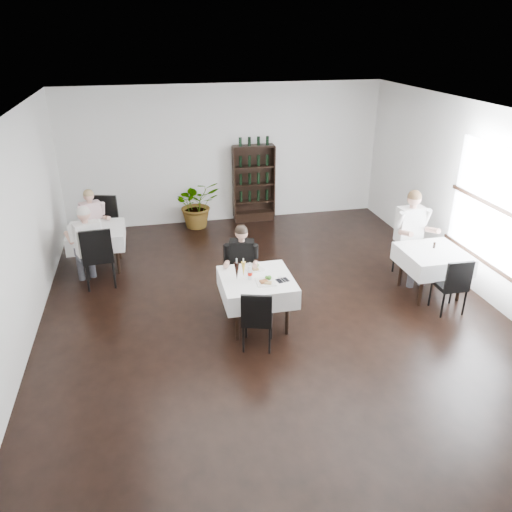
{
  "coord_description": "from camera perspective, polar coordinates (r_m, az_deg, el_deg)",
  "views": [
    {
      "loc": [
        -1.7,
        -6.23,
        4.08
      ],
      "look_at": [
        -0.27,
        0.2,
        1.02
      ],
      "focal_mm": 35.0,
      "sensor_mm": 36.0,
      "label": 1
    }
  ],
  "objects": [
    {
      "name": "wine_shelf",
      "position": [
        11.27,
        -0.26,
        8.2
      ],
      "size": [
        0.9,
        0.28,
        1.75
      ],
      "color": "black",
      "rests_on": "ground"
    },
    {
      "name": "diner_right_far",
      "position": [
        8.9,
        17.46,
        2.92
      ],
      "size": [
        0.61,
        0.62,
        1.6
      ],
      "color": "#43444B",
      "rests_on": "ground"
    },
    {
      "name": "main_chair_far",
      "position": [
        7.93,
        -1.74,
        -1.44
      ],
      "size": [
        0.6,
        0.61,
        1.0
      ],
      "color": "black",
      "rests_on": "ground"
    },
    {
      "name": "right_chair_far",
      "position": [
        9.29,
        16.94,
        1.37
      ],
      "size": [
        0.57,
        0.58,
        0.95
      ],
      "color": "black",
      "rests_on": "ground"
    },
    {
      "name": "room_shell",
      "position": [
        6.96,
        2.51,
        3.09
      ],
      "size": [
        9.0,
        9.0,
        9.0
      ],
      "color": "black",
      "rests_on": "ground"
    },
    {
      "name": "plate_near",
      "position": [
        7.06,
        1.16,
        -2.92
      ],
      "size": [
        0.28,
        0.28,
        0.08
      ],
      "color": "white",
      "rests_on": "main_table"
    },
    {
      "name": "napkin_cutlery",
      "position": [
        7.13,
        3.04,
        -2.76
      ],
      "size": [
        0.19,
        0.19,
        0.02
      ],
      "color": "black",
      "rests_on": "main_table"
    },
    {
      "name": "pepper_mill",
      "position": [
        8.64,
        19.7,
        1.17
      ],
      "size": [
        0.05,
        0.05,
        0.1
      ],
      "primitive_type": "cylinder",
      "rotation": [
        0.0,
        0.0,
        -0.34
      ],
      "color": "black",
      "rests_on": "right_table"
    },
    {
      "name": "coke_bottle",
      "position": [
        7.11,
        -0.69,
        -1.91
      ],
      "size": [
        0.07,
        0.07,
        0.26
      ],
      "color": "silver",
      "rests_on": "main_table"
    },
    {
      "name": "main_chair_near",
      "position": [
        6.76,
        0.13,
        -6.93
      ],
      "size": [
        0.52,
        0.52,
        0.9
      ],
      "color": "black",
      "rests_on": "ground"
    },
    {
      "name": "left_table",
      "position": [
        9.45,
        -17.74,
        2.16
      ],
      "size": [
        0.98,
        0.98,
        0.77
      ],
      "color": "black",
      "rests_on": "ground"
    },
    {
      "name": "left_chair_far",
      "position": [
        10.04,
        -17.07,
        3.75
      ],
      "size": [
        0.64,
        0.64,
        1.13
      ],
      "color": "black",
      "rests_on": "ground"
    },
    {
      "name": "left_chair_near",
      "position": [
        8.72,
        -17.62,
        0.27
      ],
      "size": [
        0.53,
        0.53,
        1.09
      ],
      "color": "black",
      "rests_on": "ground"
    },
    {
      "name": "main_table",
      "position": [
        7.27,
        0.09,
        -3.55
      ],
      "size": [
        1.03,
        1.03,
        0.77
      ],
      "color": "black",
      "rests_on": "ground"
    },
    {
      "name": "diner_left_far",
      "position": [
        9.88,
        -18.14,
        4.06
      ],
      "size": [
        0.59,
        0.62,
        1.34
      ],
      "color": "#43444B",
      "rests_on": "ground"
    },
    {
      "name": "window_right",
      "position": [
        8.51,
        25.87,
        4.68
      ],
      "size": [
        0.06,
        2.3,
        1.85
      ],
      "color": "white",
      "rests_on": "room_shell"
    },
    {
      "name": "right_table",
      "position": [
        8.6,
        19.51,
        -0.35
      ],
      "size": [
        0.98,
        0.98,
        0.77
      ],
      "color": "black",
      "rests_on": "ground"
    },
    {
      "name": "pilsner_lager",
      "position": [
        7.19,
        -1.45,
        -1.48
      ],
      "size": [
        0.07,
        0.07,
        0.28
      ],
      "color": "gold",
      "rests_on": "main_table"
    },
    {
      "name": "plate_far",
      "position": [
        7.44,
        -0.24,
        -1.4
      ],
      "size": [
        0.31,
        0.31,
        0.08
      ],
      "color": "white",
      "rests_on": "main_table"
    },
    {
      "name": "diner_main",
      "position": [
        7.66,
        -1.67,
        -0.6
      ],
      "size": [
        0.56,
        0.6,
        1.36
      ],
      "color": "#43444B",
      "rests_on": "ground"
    },
    {
      "name": "diner_left_near",
      "position": [
        8.76,
        -18.81,
        1.77
      ],
      "size": [
        0.64,
        0.67,
        1.44
      ],
      "color": "#43444B",
      "rests_on": "ground"
    },
    {
      "name": "potted_tree",
      "position": [
        11.05,
        -6.75,
        5.95
      ],
      "size": [
        1.1,
        1.01,
        1.06
      ],
      "primitive_type": "imported",
      "rotation": [
        0.0,
        0.0,
        0.21
      ],
      "color": "#2B6021",
      "rests_on": "ground"
    },
    {
      "name": "pilsner_dark",
      "position": [
        7.09,
        -2.21,
        -1.73
      ],
      "size": [
        0.08,
        0.08,
        0.33
      ],
      "color": "black",
      "rests_on": "main_table"
    },
    {
      "name": "right_chair_near",
      "position": [
        8.15,
        21.6,
        -2.84
      ],
      "size": [
        0.43,
        0.44,
        0.93
      ],
      "color": "black",
      "rests_on": "ground"
    }
  ]
}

